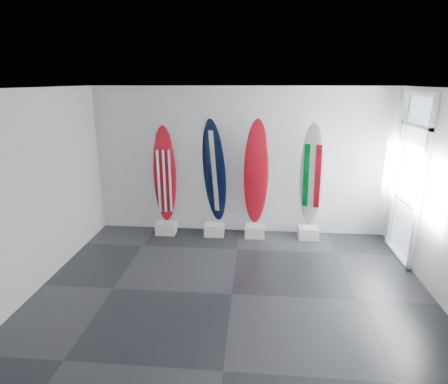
# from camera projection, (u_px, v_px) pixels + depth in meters

# --- Properties ---
(floor) EXTENTS (6.00, 6.00, 0.00)m
(floor) POSITION_uv_depth(u_px,v_px,m) (232.00, 294.00, 5.55)
(floor) COLOR black
(floor) RESTS_ON ground
(ceiling) EXTENTS (6.00, 6.00, 0.00)m
(ceiling) POSITION_uv_depth(u_px,v_px,m) (234.00, 88.00, 4.67)
(ceiling) COLOR white
(ceiling) RESTS_ON wall_back
(wall_back) EXTENTS (6.00, 0.00, 6.00)m
(wall_back) POSITION_uv_depth(u_px,v_px,m) (241.00, 162.00, 7.49)
(wall_back) COLOR white
(wall_back) RESTS_ON ground
(wall_front) EXTENTS (6.00, 0.00, 6.00)m
(wall_front) POSITION_uv_depth(u_px,v_px,m) (211.00, 305.00, 2.73)
(wall_front) COLOR white
(wall_front) RESTS_ON ground
(wall_left) EXTENTS (0.00, 5.00, 5.00)m
(wall_left) POSITION_uv_depth(u_px,v_px,m) (28.00, 195.00, 5.36)
(wall_left) COLOR white
(wall_left) RESTS_ON ground
(display_block_usa) EXTENTS (0.40, 0.30, 0.24)m
(display_block_usa) POSITION_uv_depth(u_px,v_px,m) (166.00, 228.00, 7.71)
(display_block_usa) COLOR white
(display_block_usa) RESTS_ON floor
(surfboard_usa) EXTENTS (0.48, 0.25, 2.02)m
(surfboard_usa) POSITION_uv_depth(u_px,v_px,m) (165.00, 175.00, 7.48)
(surfboard_usa) COLOR maroon
(surfboard_usa) RESTS_ON display_block_usa
(display_block_navy) EXTENTS (0.40, 0.30, 0.24)m
(display_block_navy) POSITION_uv_depth(u_px,v_px,m) (214.00, 230.00, 7.63)
(display_block_navy) COLOR white
(display_block_navy) RESTS_ON floor
(surfboard_navy) EXTENTS (0.61, 0.57, 2.19)m
(surfboard_navy) POSITION_uv_depth(u_px,v_px,m) (214.00, 172.00, 7.37)
(surfboard_navy) COLOR black
(surfboard_navy) RESTS_ON display_block_navy
(display_block_swiss) EXTENTS (0.40, 0.30, 0.24)m
(display_block_swiss) POSITION_uv_depth(u_px,v_px,m) (255.00, 231.00, 7.56)
(display_block_swiss) COLOR white
(display_block_swiss) RESTS_ON floor
(surfboard_swiss) EXTENTS (0.51, 0.26, 2.18)m
(surfboard_swiss) POSITION_uv_depth(u_px,v_px,m) (256.00, 173.00, 7.30)
(surfboard_swiss) COLOR maroon
(surfboard_swiss) RESTS_ON display_block_swiss
(display_block_italy) EXTENTS (0.40, 0.30, 0.24)m
(display_block_italy) POSITION_uv_depth(u_px,v_px,m) (308.00, 233.00, 7.47)
(display_block_italy) COLOR white
(display_block_italy) RESTS_ON floor
(surfboard_italy) EXTENTS (0.53, 0.39, 2.11)m
(surfboard_italy) POSITION_uv_depth(u_px,v_px,m) (312.00, 176.00, 7.22)
(surfboard_italy) COLOR silver
(surfboard_italy) RESTS_ON display_block_italy
(wall_outlet) EXTENTS (0.09, 0.02, 0.13)m
(wall_outlet) POSITION_uv_depth(u_px,v_px,m) (128.00, 212.00, 8.01)
(wall_outlet) COLOR silver
(wall_outlet) RESTS_ON wall_back
(glass_door) EXTENTS (0.12, 1.16, 2.85)m
(glass_door) POSITION_uv_depth(u_px,v_px,m) (409.00, 181.00, 6.36)
(glass_door) COLOR white
(glass_door) RESTS_ON floor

